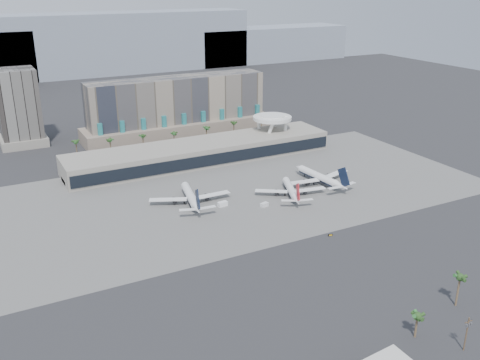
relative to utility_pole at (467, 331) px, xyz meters
name	(u,v)px	position (x,y,z in m)	size (l,w,h in m)	color
ground	(298,229)	(2.00, 96.09, -7.14)	(900.00, 900.00, 0.00)	#232326
apron_pad	(242,189)	(2.00, 151.09, -7.11)	(260.00, 130.00, 0.06)	#5B5B59
mountain_ridge	(101,48)	(29.88, 566.09, 22.75)	(680.00, 60.00, 70.00)	gray
hotel	(178,112)	(12.00, 270.50, 9.67)	(140.00, 30.00, 42.00)	gray
office_tower	(19,112)	(-93.00, 296.09, 15.80)	(30.00, 30.00, 52.00)	black
terminal	(202,151)	(2.00, 205.93, -0.63)	(170.00, 32.50, 14.50)	#A39D8F
saucer_structure	(272,120)	(57.00, 212.09, 11.31)	(26.00, 26.00, 21.89)	white
palm_row	(190,130)	(9.00, 241.09, 3.36)	(157.80, 2.80, 13.10)	brown
utility_pole	(467,331)	(0.00, 0.00, 0.00)	(3.20, 0.85, 12.00)	#4C3826
airliner_left	(191,197)	(-30.36, 146.32, -3.34)	(41.57, 43.21, 15.08)	white
airliner_centre	(291,190)	(20.63, 131.22, -3.71)	(36.28, 37.43, 13.60)	white
airliner_right	(320,177)	(44.55, 138.69, -3.22)	(43.67, 45.09, 15.56)	white
service_vehicle_a	(223,204)	(-17.57, 135.51, -5.92)	(4.99, 2.44, 2.44)	white
service_vehicle_b	(264,205)	(0.92, 125.21, -6.11)	(4.01, 2.29, 2.06)	silver
taxiway_sign	(330,235)	(10.69, 83.08, -6.67)	(2.08, 0.89, 0.95)	black
near_palm_a	(417,320)	(-8.55, 12.05, -0.61)	(6.00, 6.00, 9.32)	brown
near_palm_b	(460,281)	(17.20, 18.50, 2.85)	(6.00, 6.00, 12.85)	brown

